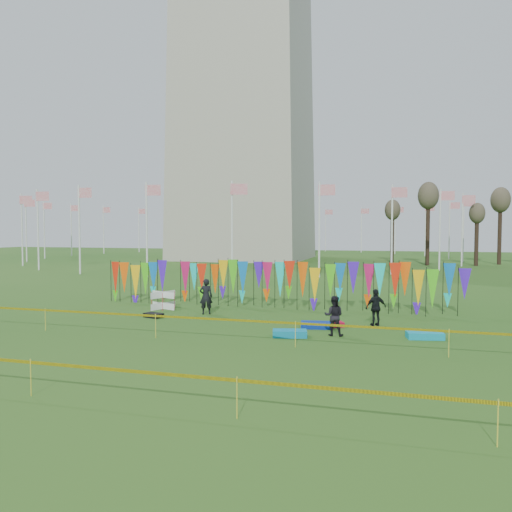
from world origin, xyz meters
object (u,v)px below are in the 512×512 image
(person_left, at_px, (206,296))
(person_right, at_px, (376,307))
(person_mid, at_px, (334,316))
(kite_bag_teal, at_px, (425,335))
(kite_bag_black, at_px, (154,315))
(box_kite, at_px, (163,300))
(kite_bag_blue, at_px, (316,325))
(kite_bag_red, at_px, (330,324))
(kite_bag_turquoise, at_px, (290,333))

(person_left, xyz_separation_m, person_right, (7.85, -0.74, -0.07))
(person_mid, bearing_deg, kite_bag_teal, -174.51)
(kite_bag_black, bearing_deg, box_kite, 105.87)
(person_right, distance_m, kite_bag_teal, 2.81)
(person_left, distance_m, kite_bag_teal, 10.10)
(person_mid, bearing_deg, box_kite, -24.60)
(kite_bag_blue, xyz_separation_m, kite_bag_black, (-7.51, 0.41, -0.03))
(kite_bag_blue, bearing_deg, person_right, 26.63)
(person_right, distance_m, kite_bag_blue, 2.67)
(box_kite, xyz_separation_m, person_right, (10.47, -1.51, 0.31))
(person_right, bearing_deg, kite_bag_red, -7.56)
(person_left, xyz_separation_m, kite_bag_teal, (9.69, -2.76, -0.72))
(kite_bag_teal, bearing_deg, box_kite, 163.94)
(kite_bag_turquoise, xyz_separation_m, kite_bag_black, (-6.83, 2.32, -0.03))
(box_kite, height_order, kite_bag_turquoise, box_kite)
(person_right, xyz_separation_m, kite_bag_turquoise, (-2.99, -3.06, -0.64))
(kite_bag_blue, bearing_deg, box_kite, 161.83)
(kite_bag_black, bearing_deg, kite_bag_blue, -3.16)
(person_right, xyz_separation_m, kite_bag_teal, (1.84, -2.03, -0.65))
(kite_bag_teal, bearing_deg, kite_bag_turquoise, -167.93)
(kite_bag_red, bearing_deg, person_right, 22.08)
(person_left, relative_size, kite_bag_black, 1.96)
(person_mid, height_order, kite_bag_teal, person_mid)
(person_left, relative_size, kite_bag_blue, 1.40)
(kite_bag_teal, bearing_deg, kite_bag_black, 173.73)
(kite_bag_turquoise, bearing_deg, person_right, 45.65)
(person_mid, bearing_deg, kite_bag_red, -78.50)
(kite_bag_black, bearing_deg, person_right, 4.35)
(box_kite, distance_m, kite_bag_turquoise, 8.77)
(person_left, height_order, kite_bag_red, person_left)
(kite_bag_turquoise, bearing_deg, kite_bag_black, 161.28)
(person_right, distance_m, kite_bag_red, 2.07)
(person_mid, relative_size, kite_bag_teal, 1.17)
(person_mid, relative_size, kite_bag_black, 1.75)
(person_right, bearing_deg, kite_bag_black, -25.29)
(person_right, xyz_separation_m, kite_bag_black, (-9.83, -0.75, -0.67))
(person_right, distance_m, kite_bag_turquoise, 4.33)
(person_left, bearing_deg, box_kite, -40.24)
(kite_bag_black, xyz_separation_m, kite_bag_teal, (11.67, -1.28, 0.02))
(person_mid, distance_m, kite_bag_blue, 1.65)
(person_mid, xyz_separation_m, kite_bag_teal, (3.28, 0.38, -0.63))
(person_left, distance_m, kite_bag_turquoise, 6.21)
(person_mid, xyz_separation_m, kite_bag_red, (-0.37, 1.67, -0.65))
(box_kite, xyz_separation_m, kite_bag_teal, (12.31, -3.54, -0.33))
(box_kite, relative_size, kite_bag_blue, 0.76)
(kite_bag_turquoise, distance_m, kite_bag_black, 7.21)
(person_mid, xyz_separation_m, kite_bag_black, (-8.39, 1.66, -0.65))
(box_kite, distance_m, kite_bag_blue, 8.59)
(kite_bag_blue, bearing_deg, kite_bag_black, 176.84)
(kite_bag_turquoise, bearing_deg, kite_bag_teal, 12.07)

